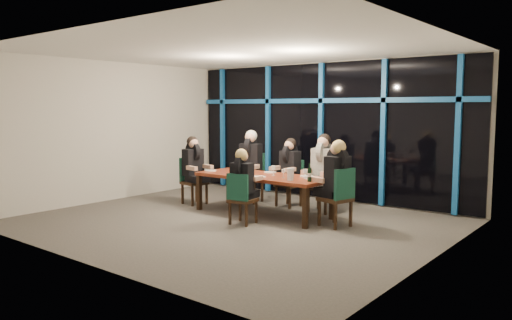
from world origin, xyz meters
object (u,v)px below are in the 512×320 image
object	(u,v)px
wine_bottle	(310,174)
chair_far_left	(252,175)
chair_end_right	(339,194)
diner_near_mid	(243,175)
diner_far_left	(250,156)
water_pitcher	(290,175)
chair_near_mid	(241,196)
chair_far_mid	(291,180)
diner_end_left	(194,160)
chair_far_right	(325,182)
diner_end_right	(336,170)
chair_end_left	(192,178)
diner_far_mid	(289,162)
diner_far_right	(323,161)
dining_table	(263,179)

from	to	relation	value
wine_bottle	chair_far_left	bearing A→B (deg)	153.69
chair_end_right	diner_near_mid	xyz separation A→B (m)	(-1.42, -0.82, 0.29)
diner_far_left	water_pitcher	world-z (taller)	diner_far_left
chair_near_mid	diner_near_mid	distance (m)	0.36
chair_far_mid	diner_end_left	xyz separation A→B (m)	(-1.70, -1.09, 0.39)
diner_near_mid	chair_end_right	bearing A→B (deg)	-158.33
diner_near_mid	chair_far_mid	bearing A→B (deg)	-90.39
chair_far_right	diner_end_right	xyz separation A→B (m)	(0.79, -0.97, 0.38)
chair_end_left	water_pitcher	size ratio (longest dim) A/B	4.66
chair_far_mid	diner_end_right	size ratio (longest dim) A/B	0.97
chair_end_left	diner_far_mid	distance (m)	2.07
diner_far_left	diner_end_left	bearing A→B (deg)	-145.15
chair_far_left	chair_near_mid	bearing A→B (deg)	-68.77
wine_bottle	water_pitcher	xyz separation A→B (m)	(-0.33, -0.09, -0.02)
chair_far_right	diner_far_left	size ratio (longest dim) A/B	1.01
diner_end_left	diner_far_mid	bearing A→B (deg)	-49.89
diner_end_left	diner_end_right	bearing A→B (deg)	-79.24
chair_end_left	diner_end_left	size ratio (longest dim) A/B	1.03
chair_far_left	chair_end_right	size ratio (longest dim) A/B	1.04
wine_bottle	chair_near_mid	bearing A→B (deg)	-141.62
chair_near_mid	diner_end_right	world-z (taller)	diner_end_right
diner_far_left	water_pitcher	xyz separation A→B (m)	(1.76, -1.05, -0.14)
chair_far_left	diner_end_left	bearing A→B (deg)	-141.75
chair_near_mid	diner_end_left	size ratio (longest dim) A/B	0.95
diner_end_right	diner_near_mid	world-z (taller)	diner_end_right
diner_end_right	diner_far_right	bearing A→B (deg)	-124.79
chair_far_left	diner_near_mid	xyz separation A→B (m)	(1.18, -1.70, 0.27)
diner_far_mid	diner_near_mid	size ratio (longest dim) A/B	1.06
dining_table	wine_bottle	xyz separation A→B (m)	(1.14, -0.17, 0.19)
chair_far_right	water_pitcher	bearing A→B (deg)	-88.33
chair_end_right	diner_end_right	size ratio (longest dim) A/B	1.03
diner_end_left	wine_bottle	world-z (taller)	diner_end_left
chair_end_left	diner_end_left	bearing A→B (deg)	-90.00
diner_far_left	diner_near_mid	world-z (taller)	diner_far_left
chair_far_left	diner_far_left	distance (m)	0.42
chair_far_left	diner_end_right	size ratio (longest dim) A/B	1.07
chair_far_mid	wine_bottle	xyz separation A→B (m)	(1.19, -1.19, 0.34)
chair_far_mid	diner_far_left	xyz separation A→B (m)	(-0.91, -0.23, 0.47)
chair_near_mid	diner_near_mid	world-z (taller)	diner_near_mid
chair_near_mid	wine_bottle	size ratio (longest dim) A/B	2.78
chair_far_right	wine_bottle	world-z (taller)	wine_bottle
chair_far_right	diner_far_right	size ratio (longest dim) A/B	1.03
chair_far_right	diner_far_mid	distance (m)	0.88
chair_end_left	water_pitcher	xyz separation A→B (m)	(2.64, -0.20, 0.31)
chair_far_right	chair_near_mid	bearing A→B (deg)	-106.66
chair_far_right	chair_end_right	size ratio (longest dim) A/B	1.02
chair_far_mid	dining_table	bearing A→B (deg)	-82.38
chair_end_right	diner_far_mid	world-z (taller)	diner_far_mid
diner_far_left	diner_near_mid	distance (m)	1.99
dining_table	chair_far_right	size ratio (longest dim) A/B	2.52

